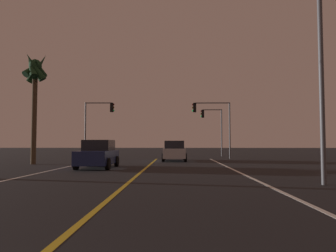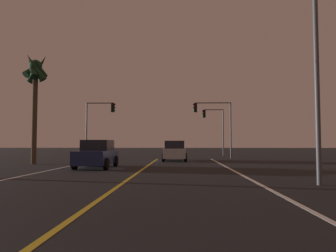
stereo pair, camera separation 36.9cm
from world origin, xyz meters
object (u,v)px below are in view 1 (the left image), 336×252
(traffic_light_near_left, at_px, (99,117))
(street_lamp_right_near, at_px, (305,48))
(car_ahead_far, at_px, (174,151))
(palm_tree_left_mid, at_px, (35,77))
(car_oncoming, at_px, (98,154))
(traffic_light_far_right, at_px, (212,122))
(traffic_light_near_right, at_px, (211,116))

(traffic_light_near_left, xyz_separation_m, street_lamp_right_near, (12.29, -19.36, 0.98))
(car_ahead_far, distance_m, palm_tree_left_mid, 12.34)
(traffic_light_near_left, height_order, street_lamp_right_near, street_lamp_right_near)
(traffic_light_near_left, bearing_deg, car_ahead_far, -27.51)
(car_oncoming, relative_size, traffic_light_far_right, 0.80)
(car_oncoming, relative_size, traffic_light_near_right, 0.79)
(traffic_light_far_right, relative_size, palm_tree_left_mid, 0.66)
(car_oncoming, relative_size, traffic_light_near_left, 0.78)
(car_ahead_far, xyz_separation_m, traffic_light_near_right, (3.60, 3.85, 3.26))
(car_oncoming, bearing_deg, traffic_light_far_right, 152.96)
(street_lamp_right_near, bearing_deg, car_oncoming, -38.57)
(traffic_light_near_right, height_order, traffic_light_near_left, traffic_light_near_left)
(traffic_light_far_right, bearing_deg, car_ahead_far, 65.67)
(traffic_light_near_right, relative_size, palm_tree_left_mid, 0.68)
(car_ahead_far, relative_size, car_oncoming, 1.00)
(car_ahead_far, relative_size, traffic_light_far_right, 0.80)
(car_ahead_far, xyz_separation_m, car_oncoming, (-4.60, -7.94, 0.00))
(traffic_light_near_right, relative_size, traffic_light_near_left, 0.99)
(traffic_light_far_right, bearing_deg, traffic_light_near_left, 25.33)
(car_oncoming, xyz_separation_m, traffic_light_near_left, (-2.80, 11.79, 3.24))
(street_lamp_right_near, height_order, palm_tree_left_mid, palm_tree_left_mid)
(car_ahead_far, distance_m, street_lamp_right_near, 16.80)
(traffic_light_near_left, bearing_deg, traffic_light_far_right, 25.33)
(car_oncoming, xyz_separation_m, traffic_light_far_right, (8.82, 17.29, 3.13))
(traffic_light_near_right, height_order, palm_tree_left_mid, palm_tree_left_mid)
(traffic_light_far_right, height_order, street_lamp_right_near, street_lamp_right_near)
(car_ahead_far, relative_size, traffic_light_near_left, 0.78)
(car_oncoming, xyz_separation_m, palm_tree_left_mid, (-5.43, 3.26, 5.48))
(traffic_light_far_right, bearing_deg, palm_tree_left_mid, 44.55)
(car_ahead_far, bearing_deg, street_lamp_right_near, -162.47)
(car_oncoming, bearing_deg, traffic_light_near_left, -166.65)
(traffic_light_near_left, relative_size, street_lamp_right_near, 0.70)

